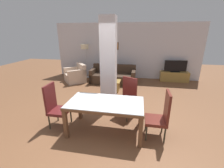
{
  "coord_description": "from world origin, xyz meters",
  "views": [
    {
      "loc": [
        0.7,
        -2.98,
        2.24
      ],
      "look_at": [
        0.0,
        0.81,
        0.91
      ],
      "focal_mm": 24.0,
      "sensor_mm": 36.0,
      "label": 1
    }
  ],
  "objects_px": {
    "coffee_table": "(112,85)",
    "dining_table": "(106,108)",
    "armchair": "(76,76)",
    "dining_chair_head_left": "(55,105)",
    "sofa": "(113,77)",
    "floor_lamp": "(85,50)",
    "tv_stand": "(174,77)",
    "bottle": "(115,79)",
    "dining_chair_far_right": "(127,97)",
    "dining_chair_head_right": "(161,115)",
    "tv_screen": "(175,66)"
  },
  "relations": [
    {
      "from": "dining_chair_head_left",
      "to": "dining_chair_far_right",
      "type": "distance_m",
      "value": 1.87
    },
    {
      "from": "sofa",
      "to": "dining_table",
      "type": "bearing_deg",
      "value": 97.31
    },
    {
      "from": "dining_chair_far_right",
      "to": "bottle",
      "type": "height_order",
      "value": "dining_chair_far_right"
    },
    {
      "from": "armchair",
      "to": "floor_lamp",
      "type": "height_order",
      "value": "floor_lamp"
    },
    {
      "from": "dining_chair_far_right",
      "to": "tv_screen",
      "type": "xyz_separation_m",
      "value": [
        1.95,
        3.56,
        0.17
      ]
    },
    {
      "from": "floor_lamp",
      "to": "tv_stand",
      "type": "bearing_deg",
      "value": 1.13
    },
    {
      "from": "dining_chair_far_right",
      "to": "tv_screen",
      "type": "distance_m",
      "value": 4.06
    },
    {
      "from": "bottle",
      "to": "floor_lamp",
      "type": "relative_size",
      "value": 0.13
    },
    {
      "from": "sofa",
      "to": "bottle",
      "type": "bearing_deg",
      "value": 104.76
    },
    {
      "from": "dining_chair_far_right",
      "to": "dining_chair_head_right",
      "type": "height_order",
      "value": "same"
    },
    {
      "from": "bottle",
      "to": "dining_chair_head_right",
      "type": "bearing_deg",
      "value": -61.53
    },
    {
      "from": "dining_chair_head_left",
      "to": "floor_lamp",
      "type": "bearing_deg",
      "value": -169.86
    },
    {
      "from": "dining_chair_head_left",
      "to": "dining_chair_head_right",
      "type": "height_order",
      "value": "same"
    },
    {
      "from": "dining_chair_head_left",
      "to": "armchair",
      "type": "distance_m",
      "value": 3.62
    },
    {
      "from": "dining_chair_head_left",
      "to": "dining_chair_head_right",
      "type": "distance_m",
      "value": 2.48
    },
    {
      "from": "dining_chair_head_right",
      "to": "tv_stand",
      "type": "height_order",
      "value": "dining_chair_head_right"
    },
    {
      "from": "dining_chair_head_left",
      "to": "tv_stand",
      "type": "height_order",
      "value": "dining_chair_head_left"
    },
    {
      "from": "armchair",
      "to": "tv_stand",
      "type": "height_order",
      "value": "armchair"
    },
    {
      "from": "dining_chair_head_left",
      "to": "coffee_table",
      "type": "height_order",
      "value": "dining_chair_head_left"
    },
    {
      "from": "coffee_table",
      "to": "dining_table",
      "type": "bearing_deg",
      "value": -83.05
    },
    {
      "from": "bottle",
      "to": "tv_screen",
      "type": "distance_m",
      "value": 3.13
    },
    {
      "from": "dining_chair_far_right",
      "to": "tv_screen",
      "type": "bearing_deg",
      "value": -91.02
    },
    {
      "from": "dining_table",
      "to": "dining_chair_far_right",
      "type": "relative_size",
      "value": 1.57
    },
    {
      "from": "tv_screen",
      "to": "armchair",
      "type": "bearing_deg",
      "value": 4.55
    },
    {
      "from": "armchair",
      "to": "dining_chair_head_left",
      "type": "bearing_deg",
      "value": 155.94
    },
    {
      "from": "dining_table",
      "to": "bottle",
      "type": "distance_m",
      "value": 2.62
    },
    {
      "from": "dining_chair_far_right",
      "to": "floor_lamp",
      "type": "height_order",
      "value": "floor_lamp"
    },
    {
      "from": "tv_screen",
      "to": "dining_chair_head_left",
      "type": "bearing_deg",
      "value": 43.72
    },
    {
      "from": "tv_screen",
      "to": "floor_lamp",
      "type": "xyz_separation_m",
      "value": [
        -4.41,
        -0.09,
        0.7
      ]
    },
    {
      "from": "dining_chair_head_left",
      "to": "sofa",
      "type": "xyz_separation_m",
      "value": [
        0.79,
        3.64,
        -0.28
      ]
    },
    {
      "from": "bottle",
      "to": "tv_stand",
      "type": "height_order",
      "value": "bottle"
    },
    {
      "from": "dining_chair_head_left",
      "to": "bottle",
      "type": "bearing_deg",
      "value": 157.84
    },
    {
      "from": "dining_chair_head_left",
      "to": "floor_lamp",
      "type": "xyz_separation_m",
      "value": [
        -0.77,
        4.29,
        0.87
      ]
    },
    {
      "from": "coffee_table",
      "to": "tv_stand",
      "type": "xyz_separation_m",
      "value": [
        2.7,
        1.73,
        0.03
      ]
    },
    {
      "from": "tv_stand",
      "to": "floor_lamp",
      "type": "bearing_deg",
      "value": -178.87
    },
    {
      "from": "dining_table",
      "to": "dining_chair_head_left",
      "type": "bearing_deg",
      "value": 180.0
    },
    {
      "from": "dining_table",
      "to": "armchair",
      "type": "distance_m",
      "value": 4.14
    },
    {
      "from": "bottle",
      "to": "floor_lamp",
      "type": "bearing_deg",
      "value": 137.56
    },
    {
      "from": "tv_stand",
      "to": "tv_screen",
      "type": "distance_m",
      "value": 0.5
    },
    {
      "from": "floor_lamp",
      "to": "dining_chair_head_left",
      "type": "bearing_deg",
      "value": -79.86
    },
    {
      "from": "dining_table",
      "to": "coffee_table",
      "type": "height_order",
      "value": "dining_table"
    },
    {
      "from": "sofa",
      "to": "floor_lamp",
      "type": "height_order",
      "value": "floor_lamp"
    },
    {
      "from": "dining_chair_head_left",
      "to": "coffee_table",
      "type": "relative_size",
      "value": 1.73
    },
    {
      "from": "dining_table",
      "to": "armchair",
      "type": "bearing_deg",
      "value": 122.88
    },
    {
      "from": "dining_chair_head_left",
      "to": "tv_stand",
      "type": "bearing_deg",
      "value": 140.23
    },
    {
      "from": "sofa",
      "to": "dining_chair_far_right",
      "type": "bearing_deg",
      "value": 107.57
    },
    {
      "from": "coffee_table",
      "to": "bottle",
      "type": "relative_size",
      "value": 2.78
    },
    {
      "from": "dining_table",
      "to": "tv_stand",
      "type": "relative_size",
      "value": 1.32
    },
    {
      "from": "dining_chair_far_right",
      "to": "floor_lamp",
      "type": "bearing_deg",
      "value": -27.0
    },
    {
      "from": "armchair",
      "to": "floor_lamp",
      "type": "bearing_deg",
      "value": -54.77
    }
  ]
}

